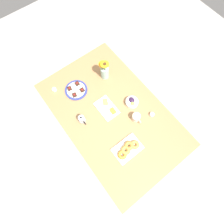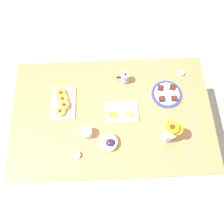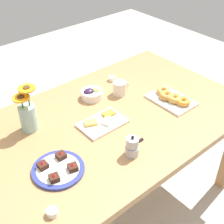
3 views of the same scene
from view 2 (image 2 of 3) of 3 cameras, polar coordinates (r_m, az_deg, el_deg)
ground_plane at (r=2.45m, az=0.00°, el=-6.48°), size 6.00×6.00×0.00m
dining_table at (r=1.82m, az=0.00°, el=-1.40°), size 1.60×1.00×0.74m
coffee_mug at (r=1.66m, az=-6.71°, el=-5.38°), size 0.12×0.08×0.09m
grape_bowl at (r=1.64m, az=-0.93°, el=-7.99°), size 0.14×0.14×0.07m
cheese_platter at (r=1.74m, az=2.54°, el=0.02°), size 0.26×0.17×0.03m
croissant_platter at (r=1.80m, az=-12.68°, el=2.48°), size 0.19×0.28×0.05m
jam_cup_honey at (r=1.66m, az=-9.06°, el=-11.10°), size 0.05×0.05×0.03m
jam_cup_berry at (r=1.98m, az=17.65°, el=9.69°), size 0.05×0.05×0.03m
dessert_plate at (r=1.85m, az=14.12°, el=4.58°), size 0.25×0.25×0.05m
flower_vase at (r=1.65m, az=14.72°, el=-5.63°), size 0.13×0.10×0.27m
moka_pot at (r=1.83m, az=3.38°, el=8.89°), size 0.11×0.07×0.12m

